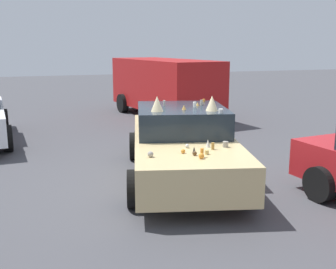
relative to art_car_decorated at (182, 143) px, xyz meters
name	(u,v)px	position (x,y,z in m)	size (l,w,h in m)	color
ground_plane	(182,178)	(-0.04, 0.01, -0.69)	(60.00, 60.00, 0.00)	#47474C
art_car_decorated	(182,143)	(0.00, 0.00, 0.00)	(4.99, 2.99, 1.67)	#D8BC7F
parked_van_near_right	(164,85)	(6.95, -1.96, 0.48)	(5.62, 2.76, 2.08)	#B21919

